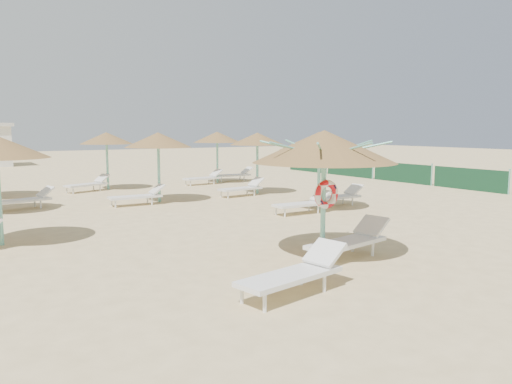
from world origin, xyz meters
TOP-DOWN VIEW (x-y plane):
  - ground at (0.00, 0.00)m, footprint 120.00×120.00m
  - main_palapa at (0.41, 0.20)m, footprint 3.09×3.09m
  - lounger_main_a at (-1.57, -1.47)m, footprint 2.25×1.04m
  - lounger_main_b at (0.91, -0.14)m, footprint 2.29×1.03m
  - palapa_field at (-0.35, 10.80)m, footprint 15.39×12.40m
  - windbreak_fence at (14.00, 9.96)m, footprint 0.08×19.84m

SIDE VIEW (x-z plane):
  - ground at x=0.00m, z-range 0.00..0.00m
  - lounger_main_a at x=-1.57m, z-range -0.02..0.77m
  - lounger_main_b at x=0.91m, z-range -0.02..0.79m
  - windbreak_fence at x=14.00m, z-range -0.05..1.05m
  - palapa_field at x=-0.35m, z-range 0.93..3.66m
  - main_palapa at x=0.41m, z-range 1.02..3.80m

